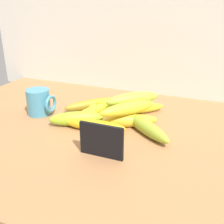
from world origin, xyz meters
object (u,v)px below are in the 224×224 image
(banana_7, at_px, (93,104))
(chalkboard_sign, at_px, (102,142))
(banana_2, at_px, (134,109))
(banana_9, at_px, (133,99))
(banana_3, at_px, (95,125))
(banana_5, at_px, (96,110))
(banana_10, at_px, (128,108))
(coffee_mug, at_px, (39,102))
(banana_4, at_px, (130,121))
(banana_0, at_px, (77,118))
(banana_6, at_px, (92,114))
(banana_1, at_px, (113,108))
(banana_8, at_px, (145,126))

(banana_7, bearing_deg, chalkboard_sign, -60.34)
(banana_2, bearing_deg, banana_9, -95.32)
(banana_3, xyz_separation_m, banana_5, (-0.05, 0.11, -0.00))
(banana_7, relative_size, banana_10, 1.12)
(coffee_mug, height_order, banana_4, coffee_mug)
(banana_0, distance_m, banana_3, 0.07)
(banana_2, xyz_separation_m, banana_5, (-0.11, -0.05, -0.00))
(banana_6, distance_m, banana_9, 0.14)
(banana_9, bearing_deg, banana_1, -169.84)
(banana_9, bearing_deg, banana_0, -134.18)
(banana_0, bearing_deg, banana_1, 61.19)
(banana_8, bearing_deg, banana_9, 124.21)
(chalkboard_sign, bearing_deg, banana_1, 106.02)
(chalkboard_sign, height_order, banana_10, chalkboard_sign)
(banana_1, distance_m, banana_5, 0.06)
(banana_1, distance_m, banana_8, 0.16)
(coffee_mug, distance_m, banana_8, 0.36)
(chalkboard_sign, relative_size, banana_6, 0.72)
(chalkboard_sign, bearing_deg, banana_8, 68.61)
(banana_8, bearing_deg, chalkboard_sign, -111.39)
(coffee_mug, xyz_separation_m, banana_10, (0.30, 0.02, 0.02))
(banana_0, bearing_deg, banana_6, 66.14)
(banana_7, xyz_separation_m, banana_8, (0.21, -0.11, 0.00))
(banana_1, xyz_separation_m, banana_2, (0.06, 0.02, -0.00))
(banana_7, distance_m, banana_9, 0.15)
(chalkboard_sign, height_order, banana_3, chalkboard_sign)
(banana_8, relative_size, banana_9, 1.15)
(banana_6, relative_size, banana_9, 0.84)
(coffee_mug, xyz_separation_m, banana_6, (0.18, 0.02, -0.02))
(banana_4, height_order, banana_9, banana_9)
(chalkboard_sign, bearing_deg, banana_3, 122.33)
(coffee_mug, distance_m, banana_6, 0.18)
(banana_10, bearing_deg, banana_2, 96.79)
(banana_4, bearing_deg, banana_2, 100.50)
(banana_4, bearing_deg, banana_9, 102.60)
(coffee_mug, distance_m, banana_9, 0.30)
(banana_4, bearing_deg, banana_1, 138.35)
(banana_4, distance_m, banana_9, 0.09)
(chalkboard_sign, bearing_deg, banana_5, 118.38)
(banana_5, relative_size, banana_9, 0.86)
(chalkboard_sign, xyz_separation_m, banana_2, (-0.01, 0.28, -0.02))
(coffee_mug, relative_size, banana_2, 0.43)
(banana_5, bearing_deg, banana_6, -85.35)
(banana_8, bearing_deg, banana_4, 157.10)
(chalkboard_sign, relative_size, banana_1, 0.60)
(banana_3, xyz_separation_m, banana_7, (-0.08, 0.15, 0.00))
(banana_1, bearing_deg, banana_5, -146.75)
(banana_4, xyz_separation_m, banana_10, (-0.01, -0.00, 0.04))
(banana_5, distance_m, banana_9, 0.12)
(banana_2, distance_m, banana_10, 0.10)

